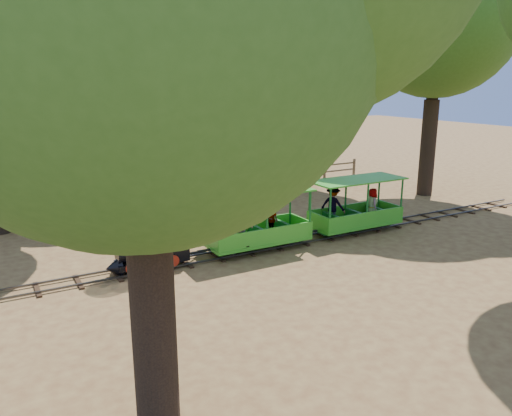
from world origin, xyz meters
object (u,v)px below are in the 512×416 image
carriage_front (257,227)px  carriage_rear (351,210)px  locomotive (146,216)px  fence (202,182)px

carriage_front → carriage_rear: same height
locomotive → carriage_front: size_ratio=0.81×
carriage_front → carriage_rear: bearing=1.5°
locomotive → fence: bearing=57.4°
carriage_rear → locomotive: bearing=179.7°
fence → carriage_front: bearing=-101.7°
locomotive → carriage_front: locomotive is taller
carriage_rear → fence: (-2.14, 7.96, -0.23)m
carriage_front → fence: (1.67, 8.06, -0.19)m
carriage_rear → carriage_front: bearing=-178.5°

